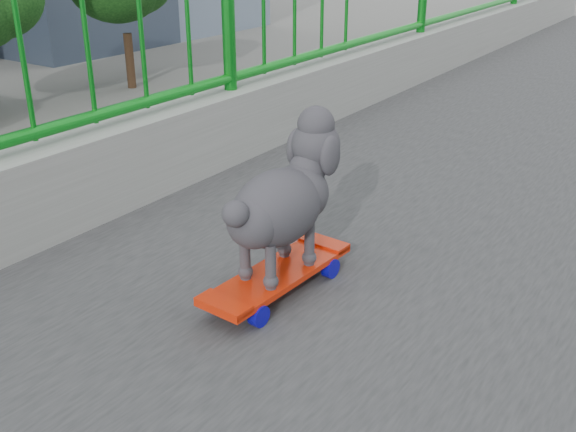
# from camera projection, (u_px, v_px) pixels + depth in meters

# --- Properties ---
(skateboard) EXTENTS (0.18, 0.53, 0.07)m
(skateboard) POSITION_uv_depth(u_px,v_px,m) (278.00, 276.00, 1.90)
(skateboard) COLOR red
(skateboard) RESTS_ON footbridge
(poodle) EXTENTS (0.22, 0.48, 0.40)m
(poodle) POSITION_uv_depth(u_px,v_px,m) (283.00, 198.00, 1.83)
(poodle) COLOR #2C292E
(poodle) RESTS_ON skateboard
(car_0) EXTENTS (1.65, 4.10, 1.40)m
(car_0) POSITION_uv_depth(u_px,v_px,m) (325.00, 290.00, 14.47)
(car_0) COLOR black
(car_0) RESTS_ON ground
(car_3) EXTENTS (2.25, 5.53, 1.60)m
(car_3) POSITION_uv_depth(u_px,v_px,m) (62.00, 185.00, 19.97)
(car_3) COLOR black
(car_3) RESTS_ON ground
(car_5) EXTENTS (1.41, 4.04, 1.33)m
(car_5) POSITION_uv_depth(u_px,v_px,m) (344.00, 275.00, 15.14)
(car_5) COLOR gray
(car_5) RESTS_ON ground
(car_6) EXTENTS (2.40, 5.20, 1.45)m
(car_6) POSITION_uv_depth(u_px,v_px,m) (125.00, 300.00, 14.03)
(car_6) COLOR red
(car_6) RESTS_ON ground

